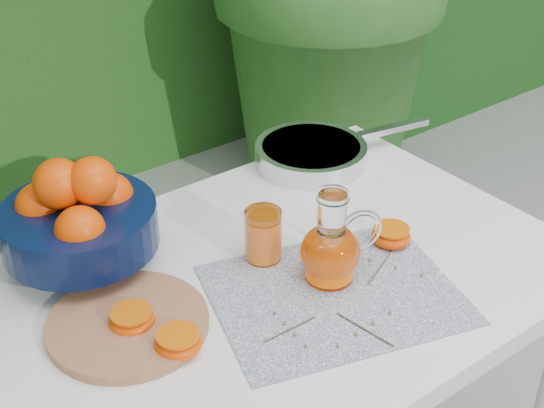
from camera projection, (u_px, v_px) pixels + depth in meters
white_table at (279, 309)px, 1.35m from camera, size 1.00×0.70×0.75m
placemat at (335, 294)px, 1.25m from camera, size 0.47×0.41×0.00m
cutting_board at (128, 324)px, 1.18m from camera, size 0.27×0.27×0.02m
fruit_bowl at (78, 217)px, 1.28m from camera, size 0.34×0.34×0.21m
juice_pitcher at (331, 249)px, 1.26m from camera, size 0.15×0.13×0.17m
juice_tumbler at (263, 236)px, 1.31m from camera, size 0.08×0.08×0.10m
saute_pan at (312, 153)px, 1.63m from camera, size 0.44×0.28×0.05m
orange_halves at (243, 296)px, 1.22m from camera, size 0.57×0.17×0.04m
thyme_sprigs at (349, 304)px, 1.22m from camera, size 0.34×0.23×0.01m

